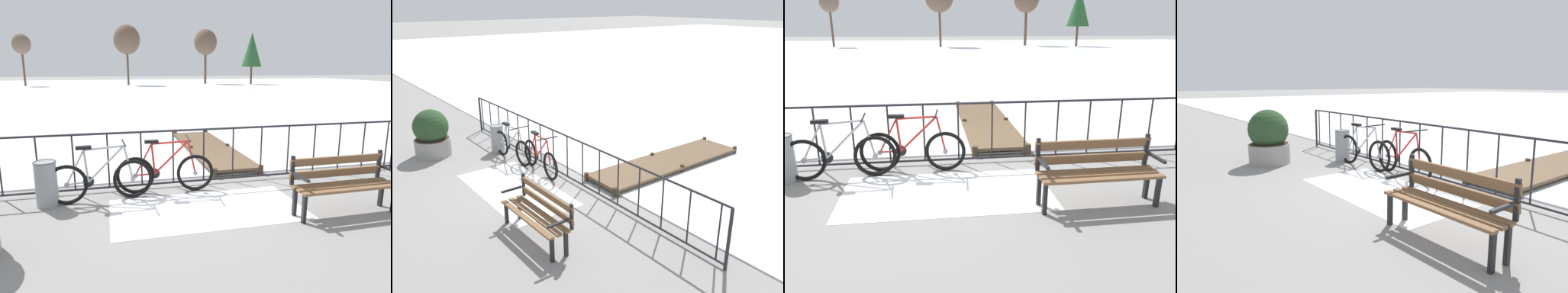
% 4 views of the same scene
% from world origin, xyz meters
% --- Properties ---
extents(ground_plane, '(160.00, 160.00, 0.00)m').
position_xyz_m(ground_plane, '(0.00, 0.00, 0.00)').
color(ground_plane, gray).
extents(frozen_pond, '(80.00, 56.00, 0.03)m').
position_xyz_m(frozen_pond, '(0.00, 28.40, 0.01)').
color(frozen_pond, white).
rests_on(frozen_pond, ground).
extents(snow_patch, '(2.96, 1.49, 0.01)m').
position_xyz_m(snow_patch, '(0.03, -1.20, 0.00)').
color(snow_patch, white).
rests_on(snow_patch, ground).
extents(railing_fence, '(9.06, 0.06, 1.07)m').
position_xyz_m(railing_fence, '(0.00, 0.00, 0.56)').
color(railing_fence, '#232328').
rests_on(railing_fence, ground).
extents(bicycle_near_railing, '(1.71, 0.52, 0.97)m').
position_xyz_m(bicycle_near_railing, '(-0.48, -0.26, 0.37)').
color(bicycle_near_railing, black).
rests_on(bicycle_near_railing, ground).
extents(bicycle_second, '(1.71, 0.52, 0.97)m').
position_xyz_m(bicycle_second, '(-1.58, -0.43, 0.37)').
color(bicycle_second, black).
rests_on(bicycle_second, ground).
extents(park_bench, '(1.60, 0.50, 0.89)m').
position_xyz_m(park_bench, '(1.97, -1.76, 0.51)').
color(park_bench, brown).
rests_on(park_bench, ground).
extents(wooden_dock, '(1.10, 4.34, 0.20)m').
position_xyz_m(wooden_dock, '(1.10, 2.42, 0.12)').
color(wooden_dock, brown).
rests_on(wooden_dock, ground).
extents(tree_far_west, '(2.03, 2.03, 5.83)m').
position_xyz_m(tree_far_west, '(-10.60, 38.82, 4.65)').
color(tree_far_west, brown).
rests_on(tree_far_west, ground).
extents(tree_east_mid, '(2.50, 2.50, 6.36)m').
position_xyz_m(tree_east_mid, '(16.38, 36.41, 4.25)').
color(tree_east_mid, brown).
rests_on(tree_east_mid, ground).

